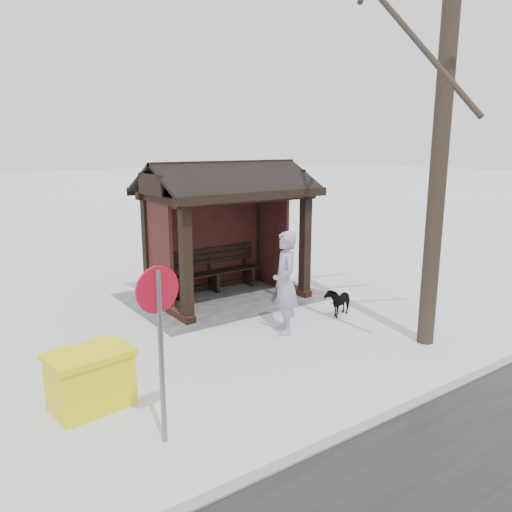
{
  "coord_description": "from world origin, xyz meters",
  "views": [
    {
      "loc": [
        5.75,
        9.27,
        3.44
      ],
      "look_at": [
        -0.22,
        0.8,
        1.11
      ],
      "focal_mm": 35.0,
      "sensor_mm": 36.0,
      "label": 1
    }
  ],
  "objects_px": {
    "dog": "(338,301)",
    "road_sign": "(159,316)",
    "bus_shelter": "(223,203)",
    "pedestrian": "(285,283)",
    "grit_bin": "(91,379)"
  },
  "relations": [
    {
      "from": "dog",
      "to": "road_sign",
      "type": "bearing_deg",
      "value": -85.3
    },
    {
      "from": "bus_shelter",
      "to": "road_sign",
      "type": "bearing_deg",
      "value": 51.2
    },
    {
      "from": "pedestrian",
      "to": "road_sign",
      "type": "height_order",
      "value": "road_sign"
    },
    {
      "from": "pedestrian",
      "to": "dog",
      "type": "xyz_separation_m",
      "value": [
        -1.51,
        -0.13,
        -0.66
      ]
    },
    {
      "from": "road_sign",
      "to": "dog",
      "type": "bearing_deg",
      "value": -164.98
    },
    {
      "from": "pedestrian",
      "to": "road_sign",
      "type": "bearing_deg",
      "value": -36.24
    },
    {
      "from": "bus_shelter",
      "to": "dog",
      "type": "relative_size",
      "value": 5.13
    },
    {
      "from": "bus_shelter",
      "to": "pedestrian",
      "type": "xyz_separation_m",
      "value": [
        0.24,
        2.54,
        -1.21
      ]
    },
    {
      "from": "pedestrian",
      "to": "grit_bin",
      "type": "height_order",
      "value": "pedestrian"
    },
    {
      "from": "bus_shelter",
      "to": "road_sign",
      "type": "xyz_separation_m",
      "value": [
        3.59,
        4.46,
        -0.61
      ]
    },
    {
      "from": "dog",
      "to": "grit_bin",
      "type": "bearing_deg",
      "value": -99.65
    },
    {
      "from": "bus_shelter",
      "to": "dog",
      "type": "bearing_deg",
      "value": 117.67
    },
    {
      "from": "bus_shelter",
      "to": "dog",
      "type": "height_order",
      "value": "bus_shelter"
    },
    {
      "from": "pedestrian",
      "to": "dog",
      "type": "height_order",
      "value": "pedestrian"
    },
    {
      "from": "bus_shelter",
      "to": "dog",
      "type": "distance_m",
      "value": 3.3
    }
  ]
}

